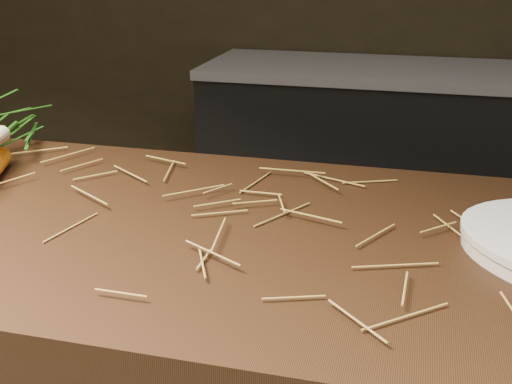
% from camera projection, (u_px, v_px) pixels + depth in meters
% --- Properties ---
extents(back_counter, '(1.82, 0.62, 0.84)m').
position_uv_depth(back_counter, '(412.00, 163.00, 2.82)').
color(back_counter, black).
rests_on(back_counter, ground).
extents(straw_bedding, '(1.40, 0.60, 0.02)m').
position_uv_depth(straw_bedding, '(210.00, 219.00, 1.02)').
color(straw_bedding, olive).
rests_on(straw_bedding, main_counter).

